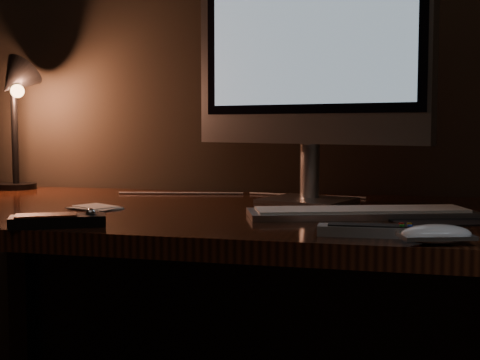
% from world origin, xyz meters
% --- Properties ---
extents(desk, '(1.60, 0.75, 0.75)m').
position_xyz_m(desk, '(0.00, 1.93, 0.62)').
color(desk, '#3C1A0D').
rests_on(desk, ground).
extents(monitor, '(0.58, 0.24, 0.63)m').
position_xyz_m(monitor, '(0.12, 2.02, 1.12)').
color(monitor, silver).
rests_on(monitor, desk).
extents(keyboard, '(0.47, 0.27, 0.02)m').
position_xyz_m(keyboard, '(0.26, 1.81, 0.76)').
color(keyboard, silver).
rests_on(keyboard, desk).
extents(mousepad, '(0.27, 0.25, 0.00)m').
position_xyz_m(mousepad, '(0.42, 1.80, 0.75)').
color(mousepad, black).
rests_on(mousepad, desk).
extents(mouse, '(0.12, 0.09, 0.02)m').
position_xyz_m(mouse, '(0.40, 1.52, 0.76)').
color(mouse, white).
rests_on(mouse, desk).
extents(media_remote, '(0.18, 0.13, 0.03)m').
position_xyz_m(media_remote, '(-0.26, 1.54, 0.76)').
color(media_remote, black).
rests_on(media_remote, desk).
extents(tv_remote, '(0.17, 0.05, 0.02)m').
position_xyz_m(tv_remote, '(0.29, 1.57, 0.76)').
color(tv_remote, gray).
rests_on(tv_remote, desk).
extents(papers, '(0.13, 0.11, 0.01)m').
position_xyz_m(papers, '(-0.32, 1.79, 0.75)').
color(papers, white).
rests_on(papers, desk).
extents(desk_lamp, '(0.17, 0.19, 0.38)m').
position_xyz_m(desk_lamp, '(-0.71, 2.11, 1.01)').
color(desk_lamp, black).
rests_on(desk_lamp, desk).
extents(cable, '(0.64, 0.01, 0.01)m').
position_xyz_m(cable, '(-0.07, 2.13, 0.75)').
color(cable, white).
rests_on(cable, desk).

